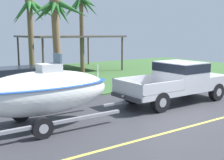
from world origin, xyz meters
The scene contains 8 objects.
ground centered at (0.00, 8.38, -0.01)m, with size 36.00×22.00×0.11m.
pickup_truck_towing centered at (1.80, 0.94, 1.01)m, with size 5.58×2.04×1.79m.
boat_on_trailer centered at (-4.64, 0.94, 1.16)m, with size 5.86×2.26×2.41m.
parked_sedan_near centered at (-3.73, 6.51, 0.67)m, with size 4.48×1.85×1.38m.
carport_awning centered at (2.68, 13.62, 2.73)m, with size 7.17×5.91×2.85m.
palm_tree_near_left centered at (-1.27, 11.02, 3.98)m, with size 3.24×2.77×5.39m.
palm_tree_near_right centered at (-0.98, 7.93, 3.82)m, with size 3.29×3.13×5.20m.
palm_tree_far_left centered at (2.55, 11.24, 4.54)m, with size 3.02×3.04×5.85m.
Camera 1 is at (-8.11, -8.02, 3.09)m, focal length 47.04 mm.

